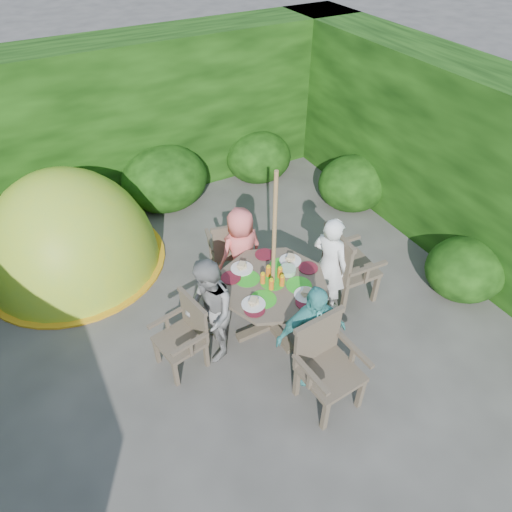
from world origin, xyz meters
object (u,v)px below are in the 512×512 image
garden_chair_right (347,265)px  child_front (311,335)px  patio_table (273,289)px  garden_chair_back (230,247)px  garden_chair_front (326,363)px  child_right (329,265)px  dome_tent (78,264)px  garden_chair_left (185,334)px  child_back (241,251)px  parasol_pole (274,259)px  child_left (209,312)px

garden_chair_right → child_front: child_front is taller
patio_table → garden_chair_back: size_ratio=1.43×
garden_chair_front → child_right: child_right is taller
garden_chair_back → dome_tent: 2.30m
garden_chair_front → dome_tent: 3.96m
patio_table → child_right: 0.80m
child_right → dome_tent: bearing=29.2°
garden_chair_right → dome_tent: size_ratio=0.36×
garden_chair_right → patio_table: bearing=93.7°
garden_chair_back → child_front: 1.91m
garden_chair_left → garden_chair_back: size_ratio=0.95×
garden_chair_front → child_back: 1.89m
garden_chair_front → child_front: child_front is taller
garden_chair_front → child_back: child_back is taller
garden_chair_back → child_back: 0.33m
parasol_pole → garden_chair_front: (-0.01, -1.09, -0.56)m
child_front → child_back: bearing=100.7°
garden_chair_right → child_left: 1.89m
child_right → parasol_pole: bearing=70.7°
garden_chair_left → child_right: size_ratio=0.64×
garden_chair_left → garden_chair_back: (1.09, 1.08, 0.02)m
parasol_pole → child_back: (0.00, 0.80, -0.47)m
parasol_pole → garden_chair_front: size_ratio=2.17×
child_back → dome_tent: 2.52m
garden_chair_right → dome_tent: bearing=55.0°
dome_tent → garden_chair_right: bearing=-51.9°
patio_table → garden_chair_front: garden_chair_front is taller
patio_table → child_back: size_ratio=1.04×
garden_chair_back → garden_chair_left: bearing=57.7°
child_right → child_left: 1.60m
patio_table → garden_chair_left: bearing=179.1°
patio_table → child_right: (0.80, -0.00, 0.04)m
garden_chair_front → child_left: size_ratio=0.75×
parasol_pole → patio_table: bearing=12.7°
child_back → child_front: size_ratio=0.95×
parasol_pole → child_back: size_ratio=1.75×
garden_chair_back → child_front: size_ratio=0.69×
child_left → garden_chair_back: bearing=157.6°
patio_table → child_front: bearing=-90.5°
parasol_pole → garden_chair_left: bearing=179.1°
child_left → garden_chair_front: bearing=49.1°
garden_chair_right → child_left: bearing=93.7°
patio_table → child_left: 0.81m
garden_chair_front → dome_tent: size_ratio=0.35×
garden_chair_front → child_right: size_ratio=0.75×
parasol_pole → child_front: (-0.00, -0.80, -0.44)m
parasol_pole → garden_chair_right: (1.09, 0.00, -0.54)m
patio_table → child_back: (-0.00, 0.80, -0.01)m
child_front → child_left: bearing=145.7°
garden_chair_right → child_left: size_ratio=0.77×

